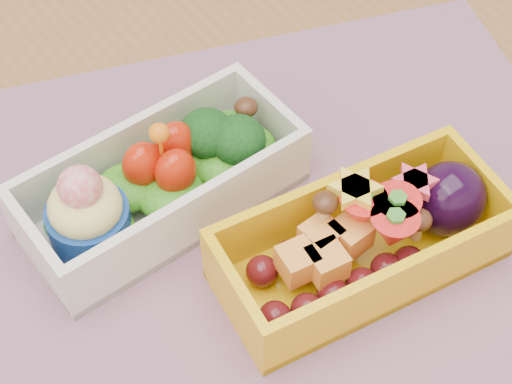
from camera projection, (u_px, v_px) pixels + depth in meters
table at (294, 275)px, 0.66m from camera, size 1.20×0.80×0.75m
placemat at (251, 237)px, 0.56m from camera, size 0.59×0.52×0.00m
bento_white at (160, 183)px, 0.55m from camera, size 0.19×0.09×0.08m
bento_yellow at (368, 239)px, 0.52m from camera, size 0.19×0.10×0.06m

